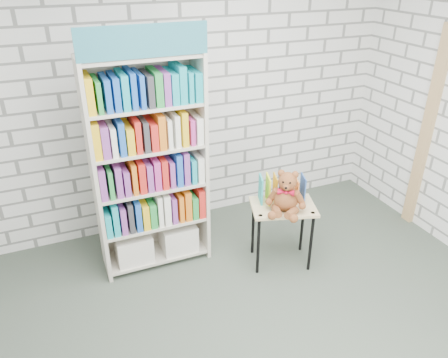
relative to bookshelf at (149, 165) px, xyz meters
name	(u,v)px	position (x,y,z in m)	size (l,w,h in m)	color
ground	(271,341)	(0.54, -1.36, -1.00)	(4.50, 4.50, 0.00)	#404B3F
room_shell	(287,121)	(0.54, -1.36, 0.78)	(4.52, 4.02, 2.81)	silver
bookshelf	(149,165)	(0.00, 0.00, 0.00)	(0.98, 0.38, 2.21)	beige
display_table	(283,214)	(1.09, -0.50, -0.47)	(0.67, 0.55, 0.62)	#CEB87B
table_books	(282,189)	(1.11, -0.41, -0.27)	(0.44, 0.29, 0.24)	teal
teddy_bear	(286,196)	(1.05, -0.59, -0.23)	(0.37, 0.36, 0.39)	brown
door_trim	(427,132)	(2.77, -0.41, 0.05)	(0.05, 0.12, 2.10)	tan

